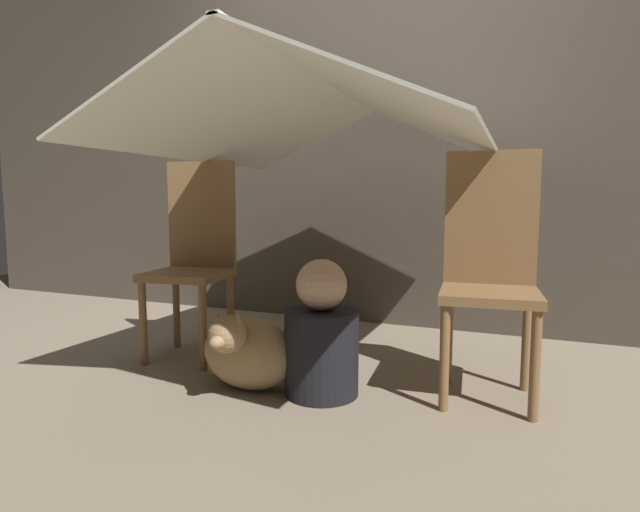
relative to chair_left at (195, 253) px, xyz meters
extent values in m
plane|color=gray|center=(0.72, -0.23, -0.52)|extent=(8.80, 8.80, 0.00)
cube|color=#4C4238|center=(0.72, 1.01, 0.73)|extent=(7.00, 0.05, 2.50)
cylinder|color=brown|center=(-0.12, -0.25, -0.32)|extent=(0.04, 0.04, 0.40)
cylinder|color=brown|center=(0.19, -0.21, -0.32)|extent=(0.04, 0.04, 0.40)
cylinder|color=brown|center=(-0.17, 0.05, -0.32)|extent=(0.04, 0.04, 0.40)
cylinder|color=brown|center=(0.14, 0.10, -0.32)|extent=(0.04, 0.04, 0.40)
cube|color=brown|center=(0.01, -0.08, -0.10)|extent=(0.42, 0.42, 0.04)
cube|color=brown|center=(-0.01, 0.09, 0.19)|extent=(0.37, 0.09, 0.55)
cylinder|color=brown|center=(1.29, -0.25, -0.32)|extent=(0.04, 0.04, 0.40)
cylinder|color=brown|center=(1.60, -0.22, -0.32)|extent=(0.04, 0.04, 0.40)
cylinder|color=brown|center=(1.26, 0.06, -0.32)|extent=(0.04, 0.04, 0.40)
cylinder|color=brown|center=(1.57, 0.09, -0.32)|extent=(0.04, 0.04, 0.40)
cube|color=brown|center=(1.43, -0.08, -0.10)|extent=(0.40, 0.40, 0.04)
cube|color=brown|center=(1.41, 0.09, 0.19)|extent=(0.37, 0.06, 0.55)
cube|color=silver|center=(0.37, -0.08, 0.62)|extent=(0.71, 1.57, 0.32)
cube|color=silver|center=(1.07, -0.08, 0.62)|extent=(0.71, 1.57, 0.32)
cube|color=silver|center=(0.72, -0.08, 0.78)|extent=(0.04, 1.57, 0.01)
cylinder|color=black|center=(0.80, -0.27, -0.35)|extent=(0.30, 0.30, 0.35)
sphere|color=#D6A884|center=(0.80, -0.27, -0.07)|extent=(0.21, 0.21, 0.21)
ellipsoid|color=#9E7F56|center=(0.50, -0.33, -0.37)|extent=(0.41, 0.22, 0.30)
sphere|color=#9E7F56|center=(0.50, -0.48, -0.25)|extent=(0.15, 0.15, 0.15)
ellipsoid|color=#9E7F56|center=(0.50, -0.55, -0.26)|extent=(0.06, 0.07, 0.05)
cone|color=#9E7F56|center=(0.46, -0.48, -0.19)|extent=(0.05, 0.05, 0.07)
cone|color=#9E7F56|center=(0.55, -0.48, -0.19)|extent=(0.05, 0.05, 0.07)
cube|color=#E5CC66|center=(0.40, -0.10, -0.47)|extent=(0.33, 0.27, 0.10)
camera|label=1|loc=(1.54, -2.08, 0.25)|focal=28.00mm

